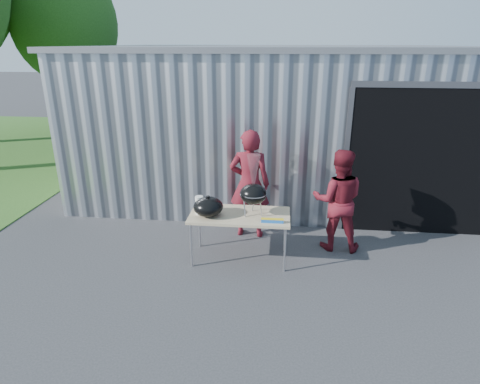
# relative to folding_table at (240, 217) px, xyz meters

# --- Properties ---
(ground) EXTENTS (80.00, 80.00, 0.00)m
(ground) POSITION_rel_folding_table_xyz_m (-0.37, -0.44, -0.71)
(ground) COLOR #313134
(building) EXTENTS (8.20, 6.20, 3.10)m
(building) POSITION_rel_folding_table_xyz_m (0.54, 4.15, 0.83)
(building) COLOR silver
(building) RESTS_ON ground
(tree_far) EXTENTS (3.48, 3.48, 5.77)m
(tree_far) POSITION_rel_folding_table_xyz_m (-6.87, 8.56, 3.04)
(tree_far) COLOR #442D19
(tree_far) RESTS_ON ground
(folding_table) EXTENTS (1.50, 0.75, 0.75)m
(folding_table) POSITION_rel_folding_table_xyz_m (0.00, 0.00, 0.00)
(folding_table) COLOR tan
(folding_table) RESTS_ON ground
(kettle_grill) EXTENTS (0.41, 0.41, 0.93)m
(kettle_grill) POSITION_rel_folding_table_xyz_m (0.20, 0.01, 0.47)
(kettle_grill) COLOR black
(kettle_grill) RESTS_ON folding_table
(grill_lid) EXTENTS (0.44, 0.44, 0.32)m
(grill_lid) POSITION_rel_folding_table_xyz_m (-0.46, -0.10, 0.18)
(grill_lid) COLOR black
(grill_lid) RESTS_ON folding_table
(paper_towels) EXTENTS (0.12, 0.12, 0.28)m
(paper_towels) POSITION_rel_folding_table_xyz_m (-0.60, -0.05, 0.18)
(paper_towels) COLOR white
(paper_towels) RESTS_ON folding_table
(white_tub) EXTENTS (0.20, 0.15, 0.10)m
(white_tub) POSITION_rel_folding_table_xyz_m (-0.55, 0.16, 0.09)
(white_tub) COLOR white
(white_tub) RESTS_ON folding_table
(foil_box) EXTENTS (0.32, 0.05, 0.06)m
(foil_box) POSITION_rel_folding_table_xyz_m (0.49, -0.25, 0.07)
(foil_box) COLOR blue
(foil_box) RESTS_ON folding_table
(person_cook) EXTENTS (0.70, 0.47, 1.87)m
(person_cook) POSITION_rel_folding_table_xyz_m (0.08, 0.85, 0.22)
(person_cook) COLOR maroon
(person_cook) RESTS_ON ground
(person_bystander) EXTENTS (0.85, 0.68, 1.66)m
(person_bystander) POSITION_rel_folding_table_xyz_m (1.50, 0.53, 0.12)
(person_bystander) COLOR maroon
(person_bystander) RESTS_ON ground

